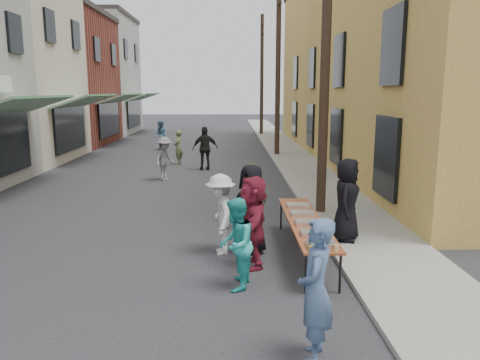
{
  "coord_description": "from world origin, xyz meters",
  "views": [
    {
      "loc": [
        1.78,
        -9.48,
        3.36
      ],
      "look_at": [
        2.03,
        1.32,
        1.3
      ],
      "focal_mm": 35.0,
      "sensor_mm": 36.0,
      "label": 1
    }
  ],
  "objects_px": {
    "utility_pole_far": "(262,76)",
    "guest_front_c": "(236,244)",
    "utility_pole_mid": "(278,68)",
    "server": "(346,200)",
    "guest_front_a": "(251,209)",
    "catering_tray_sausage": "(321,244)",
    "serving_table": "(305,222)",
    "utility_pole_near": "(326,46)"
  },
  "relations": [
    {
      "from": "catering_tray_sausage",
      "to": "guest_front_c",
      "type": "distance_m",
      "value": 1.46
    },
    {
      "from": "utility_pole_mid",
      "to": "server",
      "type": "relative_size",
      "value": 4.91
    },
    {
      "from": "guest_front_c",
      "to": "serving_table",
      "type": "bearing_deg",
      "value": 148.2
    },
    {
      "from": "utility_pole_near",
      "to": "server",
      "type": "relative_size",
      "value": 4.91
    },
    {
      "from": "guest_front_c",
      "to": "server",
      "type": "height_order",
      "value": "server"
    },
    {
      "from": "guest_front_c",
      "to": "utility_pole_mid",
      "type": "bearing_deg",
      "value": -178.08
    },
    {
      "from": "serving_table",
      "to": "guest_front_c",
      "type": "height_order",
      "value": "guest_front_c"
    },
    {
      "from": "utility_pole_far",
      "to": "guest_front_c",
      "type": "relative_size",
      "value": 5.64
    },
    {
      "from": "utility_pole_far",
      "to": "serving_table",
      "type": "relative_size",
      "value": 2.25
    },
    {
      "from": "utility_pole_mid",
      "to": "utility_pole_far",
      "type": "height_order",
      "value": "same"
    },
    {
      "from": "server",
      "to": "guest_front_a",
      "type": "bearing_deg",
      "value": 124.2
    },
    {
      "from": "server",
      "to": "utility_pole_far",
      "type": "bearing_deg",
      "value": 22.42
    },
    {
      "from": "utility_pole_far",
      "to": "guest_front_c",
      "type": "xyz_separation_m",
      "value": [
        -2.41,
        -28.88,
        -3.7
      ]
    },
    {
      "from": "serving_table",
      "to": "server",
      "type": "bearing_deg",
      "value": 34.44
    },
    {
      "from": "utility_pole_near",
      "to": "guest_front_a",
      "type": "relative_size",
      "value": 4.79
    },
    {
      "from": "server",
      "to": "utility_pole_mid",
      "type": "bearing_deg",
      "value": 22.51
    },
    {
      "from": "guest_front_a",
      "to": "utility_pole_far",
      "type": "bearing_deg",
      "value": 152.04
    },
    {
      "from": "utility_pole_mid",
      "to": "guest_front_c",
      "type": "relative_size",
      "value": 5.64
    },
    {
      "from": "utility_pole_mid",
      "to": "server",
      "type": "distance_m",
      "value": 14.97
    },
    {
      "from": "catering_tray_sausage",
      "to": "guest_front_c",
      "type": "bearing_deg",
      "value": 179.06
    },
    {
      "from": "guest_front_a",
      "to": "server",
      "type": "height_order",
      "value": "server"
    },
    {
      "from": "utility_pole_far",
      "to": "server",
      "type": "height_order",
      "value": "utility_pole_far"
    },
    {
      "from": "utility_pole_far",
      "to": "server",
      "type": "bearing_deg",
      "value": -89.89
    },
    {
      "from": "serving_table",
      "to": "guest_front_a",
      "type": "height_order",
      "value": "guest_front_a"
    },
    {
      "from": "catering_tray_sausage",
      "to": "utility_pole_near",
      "type": "bearing_deg",
      "value": 78.94
    },
    {
      "from": "serving_table",
      "to": "guest_front_a",
      "type": "xyz_separation_m",
      "value": [
        -1.1,
        0.25,
        0.23
      ]
    },
    {
      "from": "serving_table",
      "to": "server",
      "type": "height_order",
      "value": "server"
    },
    {
      "from": "utility_pole_far",
      "to": "server",
      "type": "xyz_separation_m",
      "value": [
        0.05,
        -26.56,
        -3.48
      ]
    },
    {
      "from": "serving_table",
      "to": "guest_front_c",
      "type": "relative_size",
      "value": 2.51
    },
    {
      "from": "serving_table",
      "to": "catering_tray_sausage",
      "type": "relative_size",
      "value": 8.0
    },
    {
      "from": "utility_pole_mid",
      "to": "utility_pole_far",
      "type": "xyz_separation_m",
      "value": [
        0.0,
        12.0,
        0.0
      ]
    },
    {
      "from": "catering_tray_sausage",
      "to": "guest_front_a",
      "type": "relative_size",
      "value": 0.27
    },
    {
      "from": "catering_tray_sausage",
      "to": "guest_front_c",
      "type": "xyz_separation_m",
      "value": [
        -1.46,
        0.02,
        0.01
      ]
    },
    {
      "from": "guest_front_c",
      "to": "server",
      "type": "relative_size",
      "value": 0.87
    },
    {
      "from": "guest_front_c",
      "to": "guest_front_a",
      "type": "bearing_deg",
      "value": 179.28
    },
    {
      "from": "utility_pole_near",
      "to": "utility_pole_mid",
      "type": "xyz_separation_m",
      "value": [
        0.0,
        12.0,
        0.0
      ]
    },
    {
      "from": "guest_front_a",
      "to": "server",
      "type": "relative_size",
      "value": 1.03
    },
    {
      "from": "utility_pole_far",
      "to": "guest_front_c",
      "type": "distance_m",
      "value": 29.21
    },
    {
      "from": "utility_pole_mid",
      "to": "guest_front_c",
      "type": "bearing_deg",
      "value": -98.14
    },
    {
      "from": "catering_tray_sausage",
      "to": "utility_pole_mid",
      "type": "bearing_deg",
      "value": 86.76
    },
    {
      "from": "catering_tray_sausage",
      "to": "utility_pole_far",
      "type": "bearing_deg",
      "value": 88.1
    },
    {
      "from": "guest_front_a",
      "to": "server",
      "type": "xyz_separation_m",
      "value": [
        2.11,
        0.44,
        0.08
      ]
    }
  ]
}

